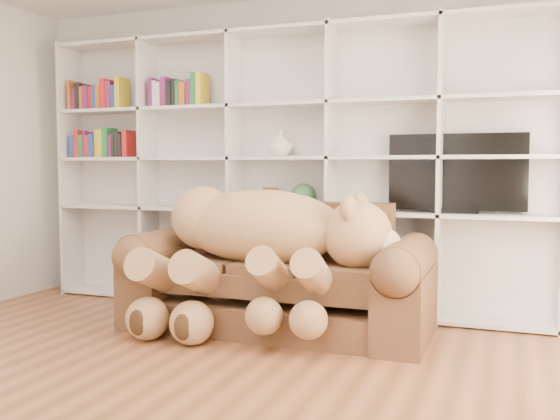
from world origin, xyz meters
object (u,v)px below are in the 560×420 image
at_px(teddy_bear, 258,242).
at_px(gift_box, 392,327).
at_px(tv, 457,174).
at_px(sofa, 279,282).

xyz_separation_m(teddy_bear, gift_box, (0.98, 0.08, -0.56)).
height_order(teddy_bear, gift_box, teddy_bear).
height_order(gift_box, tv, tv).
bearing_deg(gift_box, sofa, 172.80).
bearing_deg(tv, teddy_bear, -146.33).
height_order(sofa, teddy_bear, teddy_bear).
bearing_deg(sofa, gift_box, -7.20).
bearing_deg(tv, gift_box, -113.27).
bearing_deg(gift_box, tv, 66.73).
xyz_separation_m(gift_box, tv, (0.34, 0.80, 1.05)).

